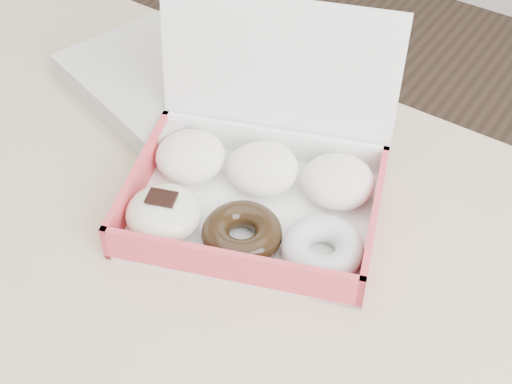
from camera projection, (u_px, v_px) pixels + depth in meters
The scene contains 3 objects.
table at pixel (187, 327), 0.79m from camera, with size 1.20×0.80×0.75m.
donut_box at pixel (254, 184), 0.79m from camera, with size 0.34×0.31×0.20m.
newspapers at pixel (159, 80), 0.95m from camera, with size 0.24×0.19×0.04m, color beige.
Camera 1 is at (0.32, -0.33, 1.34)m, focal length 50.00 mm.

